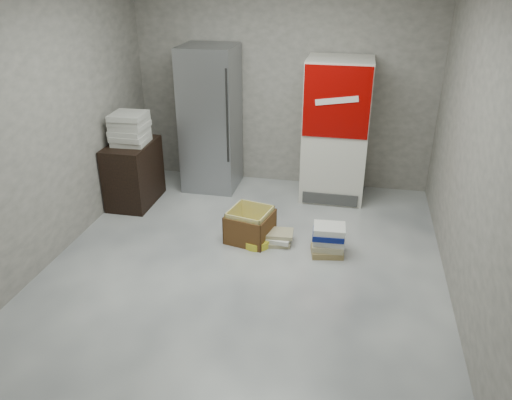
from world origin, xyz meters
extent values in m
plane|color=silver|center=(0.00, 0.00, 0.00)|extent=(5.00, 5.00, 0.00)
cube|color=#A39C92|center=(0.00, 2.50, 1.40)|extent=(4.00, 0.04, 2.80)
cube|color=#A39C92|center=(0.00, -2.50, 1.40)|extent=(4.00, 0.04, 2.80)
cube|color=#A39C92|center=(-2.00, 0.00, 1.40)|extent=(0.04, 5.00, 2.80)
cube|color=#A39C92|center=(2.00, 0.00, 1.40)|extent=(0.04, 5.00, 2.80)
cube|color=#97999E|center=(-0.90, 2.13, 0.95)|extent=(0.70, 0.70, 1.90)
cylinder|color=#333333|center=(-0.58, 1.77, 1.10)|extent=(0.02, 0.02, 1.19)
cube|color=silver|center=(0.75, 2.13, 0.90)|extent=(0.80, 0.70, 1.80)
cube|color=#8C0301|center=(0.75, 1.77, 1.35)|extent=(0.78, 0.02, 0.85)
cube|color=white|center=(0.75, 1.75, 1.38)|extent=(0.50, 0.01, 0.14)
cube|color=#3F3F3F|center=(0.75, 1.77, 0.10)|extent=(0.70, 0.02, 0.15)
cube|color=black|center=(-1.73, 1.40, 0.40)|extent=(0.50, 0.80, 0.80)
cube|color=silver|center=(-1.71, 1.40, 0.83)|extent=(0.42, 0.42, 0.06)
cube|color=silver|center=(-1.72, 1.39, 0.90)|extent=(0.40, 0.40, 0.06)
cube|color=silver|center=(-1.73, 1.40, 0.96)|extent=(0.41, 0.41, 0.06)
cube|color=silver|center=(-1.71, 1.41, 1.03)|extent=(0.41, 0.41, 0.06)
cube|color=silver|center=(-1.72, 1.40, 1.09)|extent=(0.40, 0.40, 0.06)
cube|color=silver|center=(-1.71, 1.39, 1.16)|extent=(0.41, 0.41, 0.06)
cube|color=#967F4D|center=(0.81, 0.60, 0.03)|extent=(0.37, 0.31, 0.07)
cube|color=tan|center=(0.81, 0.60, 0.10)|extent=(0.35, 0.28, 0.06)
cube|color=white|center=(0.82, 0.63, 0.17)|extent=(0.33, 0.26, 0.07)
cube|color=navy|center=(0.81, 0.60, 0.24)|extent=(0.34, 0.28, 0.06)
cube|color=white|center=(0.82, 0.61, 0.30)|extent=(0.35, 0.28, 0.07)
cube|color=tan|center=(0.24, 0.70, 0.02)|extent=(0.33, 0.28, 0.05)
cube|color=white|center=(0.25, 0.71, 0.07)|extent=(0.32, 0.26, 0.05)
cube|color=tan|center=(0.27, 0.74, 0.12)|extent=(0.32, 0.26, 0.04)
cube|color=yellow|center=(-0.07, 0.74, 0.01)|extent=(0.51, 0.51, 0.01)
cube|color=brown|center=(-0.02, 0.96, 0.16)|extent=(0.45, 0.11, 0.33)
cube|color=brown|center=(-0.11, 0.53, 0.16)|extent=(0.45, 0.11, 0.33)
cube|color=brown|center=(-0.28, 0.79, 0.16)|extent=(0.11, 0.45, 0.33)
cube|color=brown|center=(0.15, 0.70, 0.16)|extent=(0.11, 0.45, 0.33)
cube|color=yellow|center=(-0.02, 0.94, 0.19)|extent=(0.41, 0.10, 0.37)
cube|color=yellow|center=(-0.11, 0.55, 0.19)|extent=(0.41, 0.10, 0.37)
cube|color=yellow|center=(-0.26, 0.79, 0.19)|extent=(0.10, 0.41, 0.37)
cube|color=yellow|center=(0.13, 0.70, 0.19)|extent=(0.10, 0.41, 0.37)
cylinder|color=yellow|center=(0.03, 0.63, 0.04)|extent=(0.31, 0.31, 0.08)
camera|label=1|loc=(1.00, -4.04, 2.83)|focal=35.00mm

